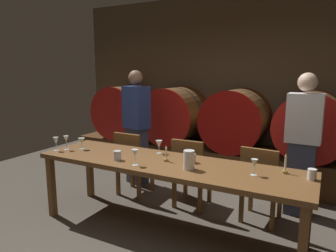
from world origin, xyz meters
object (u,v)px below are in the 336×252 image
Objects in this scene: wine_barrel_left at (175,115)px; candle_left at (166,157)px; wine_barrel_right at (311,125)px; wine_glass_center_right at (159,144)px; wine_glass_left at (66,140)px; cup_center at (192,158)px; pitcher at (189,160)px; wine_glass_far_right at (254,164)px; wine_barrel_center at (236,119)px; dining_table at (166,168)px; wine_glass_center_left at (82,141)px; wine_glass_right at (135,154)px; cup_right at (312,174)px; wine_barrel_far_left at (126,111)px; wine_glass_far_left at (56,141)px; chair_center at (190,170)px; candle_right at (285,168)px; guest_left at (137,127)px; chair_left at (132,160)px; guest_right at (303,144)px; cup_left at (117,155)px; chair_right at (261,181)px.

wine_barrel_left reaches higher than candle_left.
wine_barrel_right is 6.36× the size of wine_glass_center_right.
cup_center is (1.52, 0.23, -0.08)m from wine_glass_left.
wine_glass_far_right is at bearing 11.01° from pitcher.
wine_barrel_left is at bearing 180.00° from wine_barrel_center.
wine_glass_center_left reaches higher than dining_table.
cup_right is (1.57, 0.38, -0.07)m from wine_glass_right.
wine_barrel_far_left reaches higher than cup_right.
wine_glass_far_left is (0.56, -2.19, -0.07)m from wine_barrel_far_left.
dining_table is at bearing -65.95° from wine_barrel_left.
wine_barrel_right is at bearing 39.81° from wine_glass_left.
wine_glass_far_right is (2.81, -1.97, -0.07)m from wine_barrel_far_left.
dining_table is at bearing -179.45° from wine_glass_far_right.
wine_glass_far_left reaches higher than chair_center.
candle_right is at bearing 9.29° from wine_glass_far_left.
wine_barrel_left is at bearing -82.29° from guest_left.
wine_glass_left is 0.18m from wine_glass_center_left.
wine_barrel_center is 1.77m from chair_left.
guest_right is (1.21, 0.45, 0.37)m from chair_center.
wine_glass_right is at bearing -52.61° from wine_barrel_far_left.
chair_left is at bearing 160.72° from wine_glass_far_right.
pitcher reaches higher than cup_left.
wine_glass_left reaches higher than cup_center.
wine_barrel_center is 1.88m from cup_center.
wine_glass_far_left reaches higher than cup_left.
pitcher is (-0.54, -0.74, 0.37)m from chair_right.
wine_barrel_far_left is at bearing -35.68° from chair_center.
wine_glass_right is at bearing 141.32° from guest_left.
chair_left is at bearing 167.50° from cup_right.
chair_right is at bearing -26.00° from wine_barrel_far_left.
wine_barrel_center is at bearing -38.98° from guest_right.
pitcher reaches higher than cup_right.
wine_glass_far_left is at bearing -170.31° from candle_left.
wine_barrel_right is at bearing 40.10° from wine_glass_center_left.
wine_barrel_right is at bearing 65.83° from pitcher.
wine_barrel_right is 5.14× the size of pitcher.
wine_barrel_center is 9.45× the size of cup_left.
wine_glass_center_right is 1.49× the size of cup_left.
wine_glass_center_left is 2.50m from cup_right.
chair_center reaches higher than dining_table.
candle_right is at bearing 20.18° from pitcher.
chair_center is at bearing 58.69° from wine_glass_center_right.
wine_barrel_center reaches higher than dining_table.
guest_left reaches higher than wine_barrel_center.
wine_glass_center_left reaches higher than chair_center.
wine_glass_right is at bearing -166.51° from cup_right.
guest_right reaches higher than wine_glass_center_right.
wine_glass_center_right is at bearing -103.27° from wine_barrel_center.
candle_right is 1.90× the size of cup_left.
guest_right reaches higher than chair_center.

